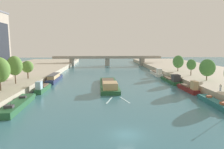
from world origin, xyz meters
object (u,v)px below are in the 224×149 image
Objects in this scene: moored_boat_left_midway at (43,88)px; person_on_quay at (221,87)px; moored_boat_right_second at (189,88)px; tree_right_past_mid at (191,65)px; moored_boat_left_second at (18,104)px; moored_boat_right_near at (156,73)px; tree_right_end_of_row at (178,62)px; moored_boat_left_far at (54,78)px; tree_right_third at (207,68)px; bridge_far at (107,59)px; tree_left_nearest at (27,67)px; barge_midriver at (109,85)px; moored_boat_right_downstream at (214,102)px; moored_boat_right_lone at (171,80)px; tree_left_by_lamp at (14,66)px.

person_on_quay reaches higher than moored_boat_left_midway.
moored_boat_right_second reaches higher than moored_boat_left_midway.
moored_boat_left_second is at bearing -149.37° from tree_right_past_mid.
moored_boat_right_near is 10.14m from tree_right_end_of_row.
tree_right_past_mid reaches higher than moored_boat_left_far.
tree_right_third reaches higher than moored_boat_right_second.
tree_left_nearest is at bearing -113.55° from bridge_far.
barge_midriver is 30.31m from person_on_quay.
tree_right_past_mid is at bearing 74.92° from moored_boat_right_downstream.
person_on_quay is at bearing -67.31° from moored_boat_right_second.
tree_left_nearest is 56.24m from person_on_quay.
barge_midriver is at bearing 148.44° from person_on_quay.
bridge_far is at bearing 76.78° from moored_boat_left_second.
moored_boat_right_lone is 50.12m from tree_left_by_lamp.
tree_right_end_of_row is at bearing 62.04° from moored_boat_right_lone.
moored_boat_left_midway is at bearing 165.96° from person_on_quay.
moored_boat_left_midway is at bearing 176.77° from moored_boat_right_second.
moored_boat_left_midway is 0.71× the size of moored_boat_right_lone.
bridge_far is at bearing 88.87° from barge_midriver.
tree_left_by_lamp reaches higher than moored_boat_left_midway.
tree_right_past_mid reaches higher than person_on_quay.
moored_boat_left_second is at bearing -139.87° from tree_right_end_of_row.
tree_right_past_mid is at bearing -61.69° from moored_boat_right_near.
tree_left_nearest is at bearing 105.13° from moored_boat_left_second.
moored_boat_right_lone reaches higher than moored_boat_left_second.
bridge_far is (1.36, 68.74, 3.20)m from barge_midriver.
barge_midriver is 19.34m from moored_boat_left_midway.
tree_right_third reaches higher than moored_boat_right_near.
barge_midriver is at bearing 162.43° from moored_boat_right_second.
bridge_far is at bearing 103.04° from moored_boat_right_downstream.
tree_left_nearest is at bearing 152.10° from moored_boat_right_downstream.
moored_boat_left_midway reaches higher than moored_boat_left_second.
barge_midriver is 32.91m from moored_boat_right_near.
tree_left_by_lamp is (-7.55, 0.61, 6.18)m from moored_boat_left_midway.
tree_right_end_of_row is (8.21, -3.10, 5.08)m from moored_boat_right_near.
moored_boat_right_lone reaches higher than moored_boat_right_downstream.
tree_right_end_of_row reaches higher than bridge_far.
moored_boat_right_downstream is at bearing -18.40° from tree_left_by_lamp.
tree_right_third is at bearing 66.67° from moored_boat_right_downstream.
tree_right_past_mid reaches higher than moored_boat_left_second.
moored_boat_left_far is at bearing 92.04° from moored_boat_left_midway.
moored_boat_right_downstream is 2.17× the size of tree_left_nearest.
moored_boat_left_second is 57.59m from tree_right_past_mid.
moored_boat_left_midway is at bearing -151.46° from tree_right_end_of_row.
barge_midriver is at bearing -162.50° from tree_right_past_mid.
moored_boat_right_lone is (41.56, 27.03, 0.28)m from moored_boat_left_second.
moored_boat_right_near is 2.16× the size of tree_right_end_of_row.
moored_boat_left_second is at bearing -90.14° from moored_boat_left_far.
tree_right_third reaches higher than tree_left_nearest.
tree_left_by_lamp is (-26.32, -4.07, 6.33)m from barge_midriver.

